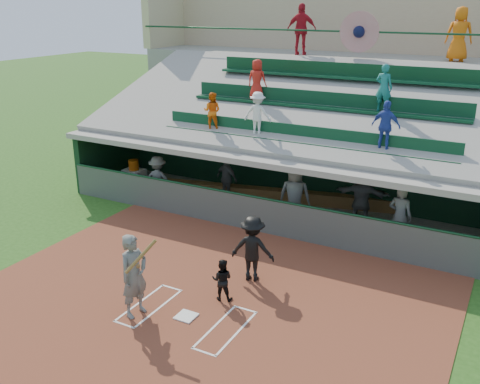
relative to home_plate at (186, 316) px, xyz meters
The scene contains 20 objects.
ground 0.04m from the home_plate, ahead, with size 100.00×100.00×0.00m, color #255217.
dirt_slab 0.50m from the home_plate, 90.00° to the left, with size 11.00×9.00×0.02m, color brown.
home_plate is the anchor object (origin of this frame).
batters_box_chalk 0.01m from the home_plate, ahead, with size 2.65×1.85×0.01m.
dugout_floor 6.75m from the home_plate, 90.00° to the left, with size 16.00×3.50×0.04m, color gray.
concourse_slab 13.69m from the home_plate, 90.00° to the left, with size 20.00×3.00×4.60m, color gray.
grandstand 10.74m from the home_plate, 90.03° to the left, with size 20.40×10.40×7.80m.
batter_at_plate 1.48m from the home_plate, 158.47° to the right, with size 0.91×0.80×1.95m.
catcher 1.20m from the home_plate, 72.44° to the left, with size 0.50×0.39×1.03m, color black.
home_umpire 2.46m from the home_plate, 77.27° to the left, with size 1.10×0.63×1.70m, color black.
dugout_bench 7.94m from the home_plate, 90.07° to the left, with size 13.96×0.42×0.42m, color olive.
white_table 9.32m from the home_plate, 135.69° to the left, with size 0.77×0.58×0.67m, color white.
water_cooler 9.32m from the home_plate, 135.73° to the left, with size 0.38×0.38×0.38m, color orange.
dugout_player_a 7.38m from the home_plate, 131.04° to the left, with size 1.08×0.62×1.67m, color #535550.
dugout_player_b 7.52m from the home_plate, 112.54° to the left, with size 0.94×0.39×1.60m, color #51534E.
dugout_player_c 6.03m from the home_plate, 89.13° to the left, with size 0.96×0.63×1.97m, color #5E615C.
dugout_player_d 7.38m from the home_plate, 75.10° to the left, with size 1.69×0.54×1.82m, color #565954.
dugout_player_e 6.81m from the home_plate, 60.50° to the left, with size 0.67×0.44×1.85m, color #61635E.
concourse_staff_a 13.95m from the home_plate, 101.48° to the left, with size 1.18×0.49×2.01m, color #B11421.
concourse_staff_b 14.46m from the home_plate, 75.19° to the left, with size 0.94×0.61×1.92m, color #D3600C.
Camera 1 is at (5.95, -8.51, 6.67)m, focal length 40.00 mm.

